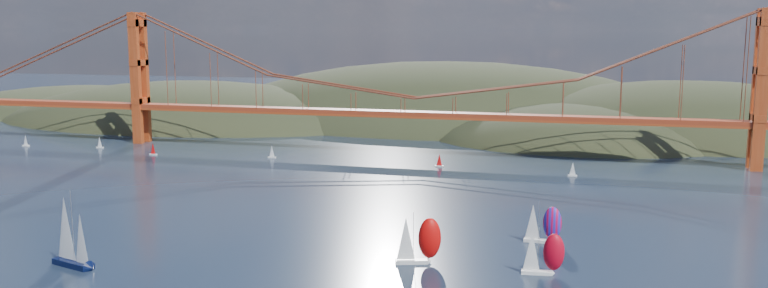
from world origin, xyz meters
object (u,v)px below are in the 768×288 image
racer_1 (542,252)px  racer_rwb (542,223)px  sloop_navy (70,233)px  racer_0 (417,239)px

racer_1 → racer_rwb: 22.83m
sloop_navy → racer_1: size_ratio=1.66×
sloop_navy → racer_0: size_ratio=1.45×
racer_1 → racer_rwb: bearing=86.9°
racer_1 → racer_rwb: size_ratio=0.99×
sloop_navy → racer_0: sloop_navy is taller
sloop_navy → racer_1: 94.95m
racer_0 → racer_1: (25.25, -0.40, -0.66)m
racer_0 → racer_1: size_ratio=1.15×
racer_1 → racer_0: bearing=172.5°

